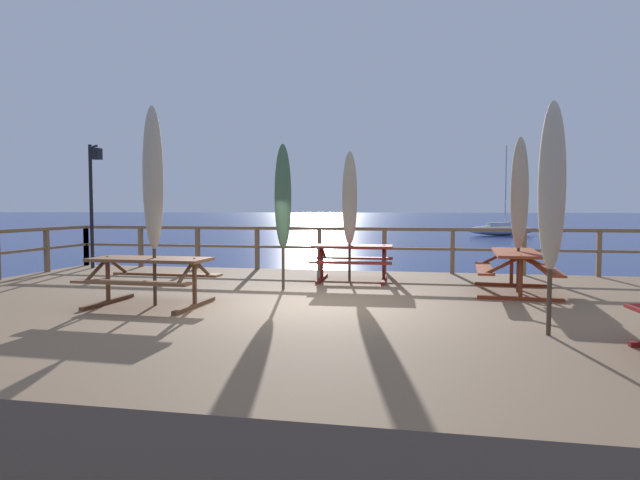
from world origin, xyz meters
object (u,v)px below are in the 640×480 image
patio_umbrella_short_back (552,187)px  patio_umbrella_tall_mid_right (283,197)px  picnic_table_back_left (353,255)px  sailboat_distant (501,229)px  picnic_table_back_right (516,262)px  patio_umbrella_tall_front (350,199)px  picnic_table_mid_centre (150,271)px  lamp_post_hooked (93,187)px  patio_umbrella_tall_back_left (520,194)px  patio_umbrella_tall_mid_left (153,179)px

patio_umbrella_short_back → patio_umbrella_tall_mid_right: bearing=143.4°
picnic_table_back_left → sailboat_distant: size_ratio=0.23×
picnic_table_back_right → sailboat_distant: size_ratio=0.28×
patio_umbrella_tall_front → patio_umbrella_tall_mid_right: patio_umbrella_tall_mid_right is taller
patio_umbrella_tall_mid_right → sailboat_distant: 40.85m
picnic_table_mid_centre → lamp_post_hooked: lamp_post_hooked is taller
picnic_table_back_right → patio_umbrella_short_back: 3.72m
patio_umbrella_tall_back_left → lamp_post_hooked: 10.33m
patio_umbrella_short_back → patio_umbrella_tall_mid_right: size_ratio=1.02×
patio_umbrella_tall_back_left → patio_umbrella_short_back: size_ratio=1.00×
picnic_table_back_left → sailboat_distant: bearing=78.5°
patio_umbrella_tall_mid_left → picnic_table_mid_centre: bearing=-162.7°
sailboat_distant → picnic_table_back_left: bearing=-101.5°
picnic_table_mid_centre → patio_umbrella_tall_front: (2.70, 3.65, 1.21)m
picnic_table_back_right → sailboat_distant: bearing=83.3°
picnic_table_mid_centre → patio_umbrella_tall_mid_left: bearing=17.3°
lamp_post_hooked → patio_umbrella_tall_mid_left: bearing=-48.6°
picnic_table_back_right → sailboat_distant: 39.70m
picnic_table_back_left → sailboat_distant: 39.10m
picnic_table_back_left → patio_umbrella_tall_front: patio_umbrella_tall_front is taller
lamp_post_hooked → sailboat_distant: size_ratio=0.41×
picnic_table_back_left → picnic_table_mid_centre: bearing=-127.2°
patio_umbrella_tall_back_left → patio_umbrella_tall_mid_left: patio_umbrella_tall_mid_left is taller
patio_umbrella_short_back → lamp_post_hooked: size_ratio=0.89×
picnic_table_mid_centre → patio_umbrella_short_back: size_ratio=0.68×
picnic_table_back_left → patio_umbrella_tall_back_left: 3.63m
picnic_table_back_left → patio_umbrella_tall_front: size_ratio=0.64×
picnic_table_mid_centre → patio_umbrella_short_back: patio_umbrella_short_back is taller
picnic_table_mid_centre → lamp_post_hooked: 6.46m
picnic_table_back_left → picnic_table_mid_centre: same height
picnic_table_back_right → patio_umbrella_tall_back_left: bearing=52.9°
picnic_table_back_left → patio_umbrella_short_back: patio_umbrella_short_back is taller
picnic_table_back_left → patio_umbrella_tall_mid_left: patio_umbrella_tall_mid_left is taller
picnic_table_back_left → sailboat_distant: sailboat_distant is taller
patio_umbrella_tall_front → lamp_post_hooked: (-6.80, 1.10, 0.35)m
picnic_table_back_left → lamp_post_hooked: lamp_post_hooked is taller
picnic_table_back_right → patio_umbrella_short_back: size_ratio=0.77×
picnic_table_mid_centre → patio_umbrella_tall_mid_left: patio_umbrella_tall_mid_left is taller
picnic_table_back_right → lamp_post_hooked: lamp_post_hooked is taller
picnic_table_mid_centre → patio_umbrella_tall_mid_right: patio_umbrella_tall_mid_right is taller
patio_umbrella_tall_mid_left → patio_umbrella_tall_mid_right: 2.64m
picnic_table_mid_centre → patio_umbrella_tall_back_left: (5.99, 2.59, 1.26)m
patio_umbrella_tall_front → sailboat_distant: (7.86, 38.30, -2.03)m
picnic_table_back_left → patio_umbrella_tall_back_left: patio_umbrella_tall_back_left is taller
picnic_table_back_left → patio_umbrella_tall_mid_right: 2.25m
picnic_table_back_right → sailboat_distant: sailboat_distant is taller
picnic_table_mid_centre → patio_umbrella_tall_front: 4.69m
picnic_table_back_right → patio_umbrella_tall_mid_right: 4.50m
patio_umbrella_tall_front → picnic_table_mid_centre: bearing=-126.5°
picnic_table_mid_centre → sailboat_distant: bearing=75.9°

